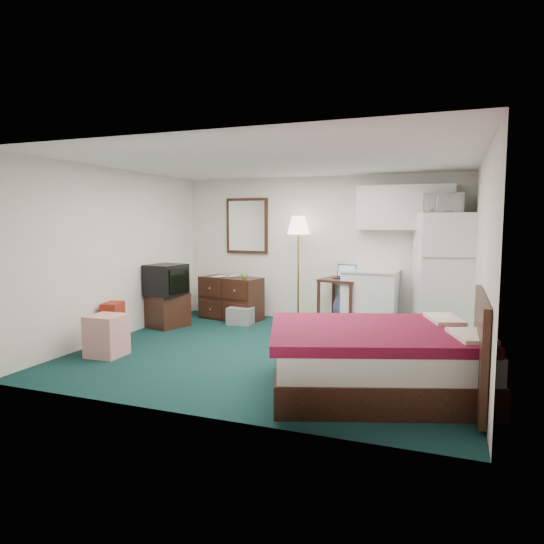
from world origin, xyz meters
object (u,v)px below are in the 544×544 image
at_px(desk, 342,302).
at_px(fridge, 442,274).
at_px(dresser, 231,298).
at_px(suitcase, 113,322).
at_px(floor_lamp, 298,269).
at_px(tv_stand, 167,310).
at_px(kitchen_counter, 370,300).
at_px(bed, 375,360).

bearing_deg(desk, fridge, 11.70).
distance_m(dresser, suitcase, 2.28).
distance_m(floor_lamp, tv_stand, 2.32).
xyz_separation_m(desk, tv_stand, (-2.69, -1.05, -0.13)).
height_order(dresser, floor_lamp, floor_lamp).
bearing_deg(tv_stand, desk, 37.90).
height_order(fridge, tv_stand, fridge).
distance_m(floor_lamp, desk, 0.94).
bearing_deg(dresser, kitchen_counter, 14.74).
relative_size(dresser, bed, 0.54).
relative_size(fridge, suitcase, 3.23).
xyz_separation_m(bed, suitcase, (-3.83, 0.73, -0.04)).
height_order(dresser, tv_stand, dresser).
bearing_deg(desk, kitchen_counter, 14.55).
distance_m(desk, tv_stand, 2.89).
xyz_separation_m(floor_lamp, desk, (0.78, -0.10, -0.52)).
relative_size(floor_lamp, suitcase, 3.16).
bearing_deg(fridge, dresser, 168.35).
bearing_deg(tv_stand, bed, -10.48).
relative_size(floor_lamp, bed, 0.90).
relative_size(desk, bed, 0.39).
distance_m(bed, suitcase, 3.90).
bearing_deg(tv_stand, fridge, 30.39).
height_order(floor_lamp, desk, floor_lamp).
distance_m(dresser, desk, 1.97).
bearing_deg(suitcase, tv_stand, 68.93).
bearing_deg(tv_stand, dresser, 68.58).
xyz_separation_m(desk, kitchen_counter, (0.47, 0.02, 0.06)).
distance_m(fridge, suitcase, 4.96).
bearing_deg(kitchen_counter, bed, -78.79).
distance_m(floor_lamp, suitcase, 3.16).
height_order(floor_lamp, bed, floor_lamp).
height_order(dresser, fridge, fridge).
relative_size(dresser, suitcase, 1.91).
xyz_separation_m(dresser, fridge, (3.52, 0.10, 0.56)).
bearing_deg(dresser, fridge, 13.27).
xyz_separation_m(desk, bed, (0.99, -2.94, -0.07)).
relative_size(bed, tv_stand, 3.46).
distance_m(desk, bed, 3.10).
relative_size(fridge, tv_stand, 3.17).
bearing_deg(desk, bed, -59.28).
height_order(kitchen_counter, fridge, fridge).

